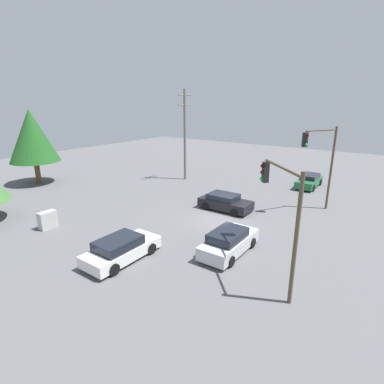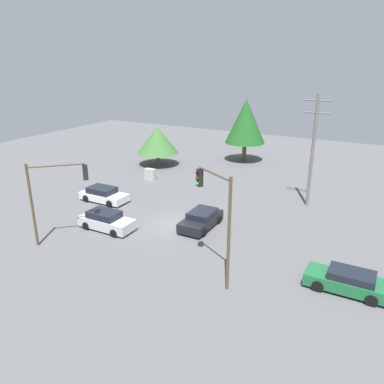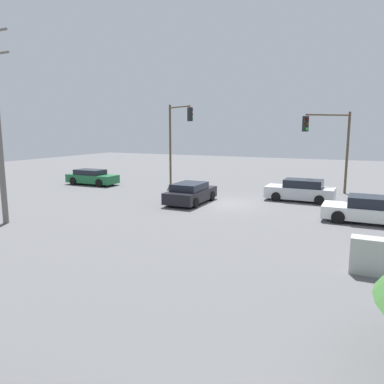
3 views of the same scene
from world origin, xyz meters
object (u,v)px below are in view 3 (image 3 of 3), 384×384
sedan_white (370,210)px  sedan_silver (300,191)px  traffic_signal_cross (331,138)px  sedan_dark (191,193)px  sedan_green (92,177)px  traffic_signal_main (178,131)px  electrical_cabinet (370,256)px

sedan_white → sedan_silver: (4.19, -4.49, 0.04)m
traffic_signal_cross → sedan_dark: bearing=-0.9°
sedan_silver → sedan_dark: bearing=121.3°
sedan_white → sedan_green: 22.00m
sedan_dark → traffic_signal_main: traffic_signal_main is taller
sedan_green → sedan_silver: (-17.36, -0.09, 0.05)m
sedan_white → traffic_signal_cross: (2.82, -7.81, 3.43)m
sedan_green → sedan_silver: 17.36m
traffic_signal_main → sedan_silver: bearing=18.4°
sedan_green → traffic_signal_cross: bearing=100.3°
sedan_silver → traffic_signal_cross: size_ratio=0.74×
sedan_green → sedan_dark: bearing=71.6°
sedan_dark → sedan_silver: 7.30m
traffic_signal_cross → sedan_silver: bearing=23.5°
electrical_cabinet → traffic_signal_cross: bearing=-79.6°
sedan_white → traffic_signal_cross: 8.98m
sedan_white → traffic_signal_main: traffic_signal_main is taller
sedan_dark → traffic_signal_cross: bearing=43.0°
sedan_silver → electrical_cabinet: 12.74m
sedan_white → sedan_silver: bearing=43.0°
sedan_dark → traffic_signal_cross: traffic_signal_cross is taller
traffic_signal_main → sedan_white: bearing=5.9°
traffic_signal_main → electrical_cabinet: traffic_signal_main is taller
sedan_silver → electrical_cabinet: sedan_silver is taller
sedan_white → sedan_silver: sedan_silver is taller
traffic_signal_cross → sedan_white: bearing=65.9°
sedan_green → traffic_signal_cross: size_ratio=0.75×
sedan_dark → electrical_cabinet: 13.29m
sedan_green → sedan_silver: sedan_silver is taller
sedan_dark → electrical_cabinet: sedan_dark is taller
sedan_dark → traffic_signal_main: (4.08, -6.09, 3.88)m
electrical_cabinet → sedan_green: bearing=-29.0°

